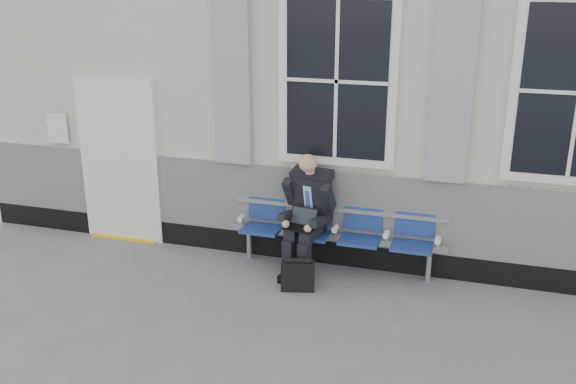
% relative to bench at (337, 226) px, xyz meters
% --- Properties ---
extents(ground, '(70.00, 70.00, 0.00)m').
position_rel_bench_xyz_m(ground, '(2.09, -1.32, -0.55)').
color(ground, slate).
rests_on(ground, ground).
extents(station_building, '(14.40, 4.40, 4.49)m').
position_rel_bench_xyz_m(station_building, '(2.07, 2.15, 1.67)').
color(station_building, beige).
rests_on(station_building, ground).
extents(bench, '(2.60, 0.47, 0.91)m').
position_rel_bench_xyz_m(bench, '(0.00, 0.00, 0.00)').
color(bench, '#9EA0A3').
rests_on(bench, ground).
extents(businessman, '(0.62, 0.84, 1.45)m').
position_rel_bench_xyz_m(businessman, '(-0.32, -0.13, 0.23)').
color(businessman, black).
rests_on(businessman, ground).
extents(briefcase, '(0.40, 0.24, 0.39)m').
position_rel_bench_xyz_m(briefcase, '(-0.29, -0.65, -0.37)').
color(briefcase, black).
rests_on(briefcase, ground).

